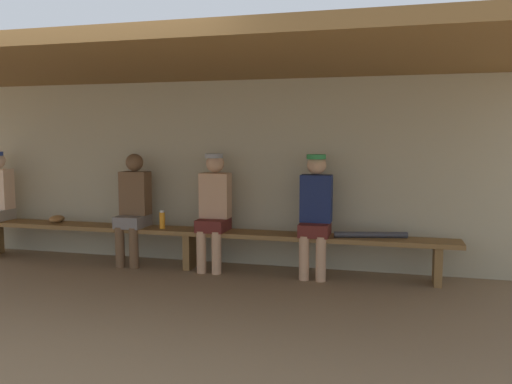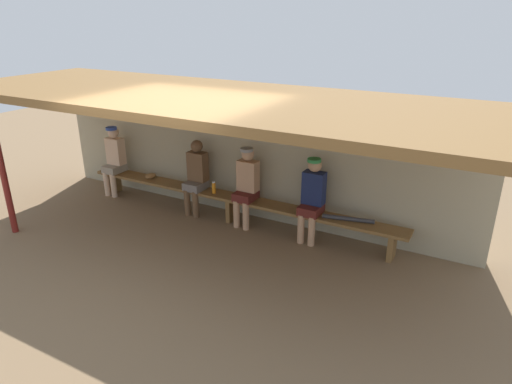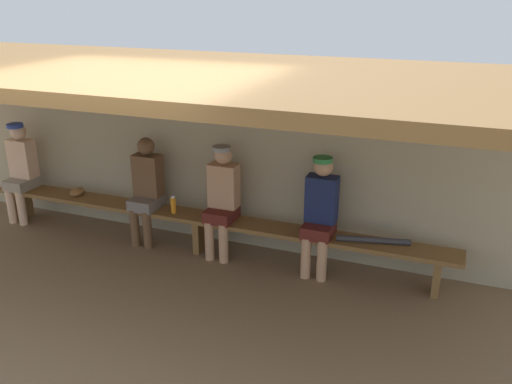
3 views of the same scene
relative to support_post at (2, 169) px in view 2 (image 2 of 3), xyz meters
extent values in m
plane|color=brown|center=(2.92, 0.55, -1.10)|extent=(24.00, 24.00, 0.00)
cube|color=tan|center=(2.92, 2.55, 0.00)|extent=(8.00, 0.20, 2.20)
cube|color=brown|center=(2.92, 1.25, 1.16)|extent=(8.00, 2.80, 0.12)
cylinder|color=maroon|center=(0.00, 0.00, 0.00)|extent=(0.10, 0.10, 2.20)
cube|color=brown|center=(2.92, 2.10, -0.67)|extent=(6.00, 0.36, 0.05)
cube|color=brown|center=(0.17, 2.10, -0.90)|extent=(0.08, 0.29, 0.41)
cube|color=brown|center=(2.92, 2.10, -0.90)|extent=(0.08, 0.29, 0.41)
cube|color=brown|center=(5.67, 2.10, -0.90)|extent=(0.08, 0.29, 0.41)
cube|color=slate|center=(2.20, 2.08, -0.57)|extent=(0.32, 0.40, 0.14)
cylinder|color=brown|center=(2.11, 1.92, -0.86)|extent=(0.11, 0.11, 0.48)
cylinder|color=brown|center=(2.29, 1.92, -0.86)|extent=(0.11, 0.11, 0.48)
cube|color=brown|center=(2.20, 2.16, -0.24)|extent=(0.34, 0.20, 0.52)
sphere|color=brown|center=(2.20, 2.16, 0.13)|extent=(0.21, 0.21, 0.21)
cube|color=#591E19|center=(4.39, 2.08, -0.57)|extent=(0.32, 0.40, 0.14)
cylinder|color=tan|center=(4.30, 1.92, -0.86)|extent=(0.11, 0.11, 0.48)
cylinder|color=tan|center=(4.48, 1.92, -0.86)|extent=(0.11, 0.11, 0.48)
cube|color=#19234C|center=(4.39, 2.16, -0.24)|extent=(0.34, 0.20, 0.52)
sphere|color=tan|center=(4.39, 2.16, 0.13)|extent=(0.21, 0.21, 0.21)
cylinder|color=#2D8442|center=(4.39, 2.12, 0.22)|extent=(0.21, 0.21, 0.05)
cube|color=#591E19|center=(3.22, 2.08, -0.57)|extent=(0.32, 0.40, 0.14)
cylinder|color=tan|center=(3.13, 1.92, -0.86)|extent=(0.11, 0.11, 0.48)
cylinder|color=tan|center=(3.31, 1.92, -0.86)|extent=(0.11, 0.11, 0.48)
cube|color=tan|center=(3.22, 2.16, -0.24)|extent=(0.34, 0.20, 0.52)
sphere|color=tan|center=(3.22, 2.16, 0.13)|extent=(0.21, 0.21, 0.21)
cylinder|color=gray|center=(3.22, 2.12, 0.22)|extent=(0.21, 0.21, 0.05)
cube|color=gray|center=(0.24, 2.08, -0.57)|extent=(0.32, 0.40, 0.14)
cylinder|color=beige|center=(0.15, 1.92, -0.86)|extent=(0.11, 0.11, 0.48)
cylinder|color=beige|center=(0.33, 1.92, -0.86)|extent=(0.11, 0.11, 0.48)
cube|color=beige|center=(0.24, 2.16, -0.24)|extent=(0.34, 0.20, 0.52)
sphere|color=beige|center=(0.24, 2.16, 0.13)|extent=(0.21, 0.21, 0.21)
cylinder|color=#2D47A5|center=(0.24, 2.12, 0.22)|extent=(0.21, 0.21, 0.05)
cylinder|color=orange|center=(2.59, 2.06, -0.54)|extent=(0.07, 0.07, 0.19)
cylinder|color=white|center=(2.59, 2.06, -0.44)|extent=(0.05, 0.05, 0.02)
ellipsoid|color=olive|center=(1.11, 2.13, -0.60)|extent=(0.19, 0.25, 0.09)
cylinder|color=#333338|center=(4.99, 2.10, -0.61)|extent=(0.78, 0.23, 0.07)
camera|label=1|loc=(5.17, -3.48, 0.43)|focal=36.31mm
camera|label=2|loc=(6.77, -4.04, 2.31)|focal=32.06mm
camera|label=3|loc=(5.70, -3.22, 1.92)|focal=37.98mm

